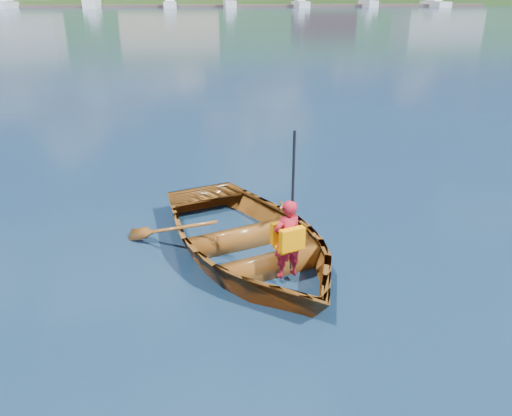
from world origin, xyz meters
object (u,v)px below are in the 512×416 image
(rowboat, at_px, (247,239))
(marina_yachts, at_px, (178,3))
(dock, at_px, (214,6))
(child_paddler, at_px, (288,238))

(rowboat, xyz_separation_m, marina_yachts, (-1.29, 142.91, 1.05))
(dock, bearing_deg, child_paddler, -93.21)
(child_paddler, bearing_deg, marina_yachts, 90.68)
(marina_yachts, bearing_deg, child_paddler, -89.32)
(child_paddler, bearing_deg, dock, 86.79)
(rowboat, relative_size, dock, 0.03)
(rowboat, bearing_deg, child_paddler, -61.85)
(child_paddler, bearing_deg, rowboat, 118.15)
(rowboat, xyz_separation_m, child_paddler, (0.43, -0.80, 0.38))
(rowboat, xyz_separation_m, dock, (8.76, 147.57, 0.12))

